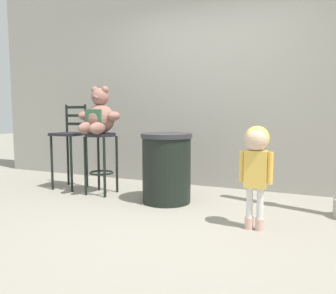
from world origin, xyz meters
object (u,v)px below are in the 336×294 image
at_px(bar_stool_with_teddy, 101,151).
at_px(child_walking, 256,155).
at_px(trash_bin, 166,168).
at_px(bar_chair_empty, 70,140).
at_px(teddy_bear, 99,116).

distance_m(bar_stool_with_teddy, child_walking, 2.05).
bearing_deg(bar_stool_with_teddy, trash_bin, -2.02).
bearing_deg(bar_chair_empty, trash_bin, -5.62).
relative_size(teddy_bear, child_walking, 0.63).
distance_m(bar_stool_with_teddy, teddy_bear, 0.43).
distance_m(child_walking, trash_bin, 1.22).
distance_m(bar_stool_with_teddy, bar_chair_empty, 0.59).
bearing_deg(bar_chair_empty, teddy_bear, -14.04).
bearing_deg(bar_chair_empty, bar_stool_with_teddy, -11.25).
relative_size(bar_stool_with_teddy, teddy_bear, 1.33).
bearing_deg(bar_stool_with_teddy, teddy_bear, -90.00).
height_order(teddy_bear, trash_bin, teddy_bear).
xyz_separation_m(trash_bin, bar_chair_empty, (-1.47, 0.14, 0.26)).
xyz_separation_m(bar_stool_with_teddy, trash_bin, (0.90, -0.03, -0.14)).
relative_size(bar_stool_with_teddy, trash_bin, 0.97).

